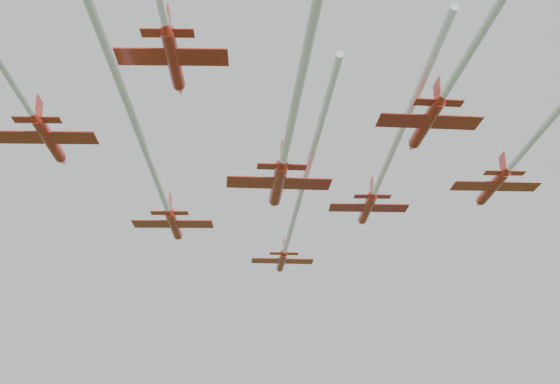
% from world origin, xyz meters
% --- Properties ---
extents(jet_lead, '(19.63, 59.05, 2.49)m').
position_xyz_m(jet_lead, '(0.53, 6.21, 50.09)').
color(jet_lead, red).
extents(jet_row2_left, '(16.37, 58.16, 2.64)m').
position_xyz_m(jet_row2_left, '(-8.22, -15.16, 48.87)').
color(jet_row2_left, red).
extents(jet_row2_right, '(14.37, 45.36, 2.65)m').
position_xyz_m(jet_row2_right, '(11.82, -4.46, 51.16)').
color(jet_row2_right, red).
extents(jet_row3_mid, '(19.97, 57.23, 2.91)m').
position_xyz_m(jet_row3_mid, '(6.65, -25.14, 48.45)').
color(jet_row3_mid, red).
extents(jet_row3_right, '(17.45, 57.05, 2.53)m').
position_xyz_m(jet_row3_right, '(26.38, -18.47, 49.45)').
color(jet_row3_right, red).
extents(jet_row4_right, '(15.07, 41.77, 2.43)m').
position_xyz_m(jet_row4_right, '(19.44, -30.44, 48.88)').
color(jet_row4_right, red).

